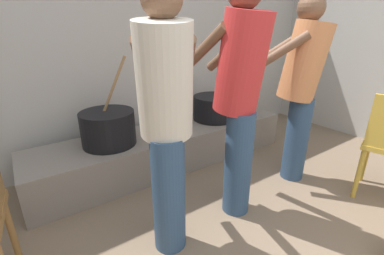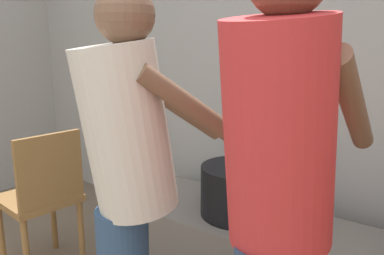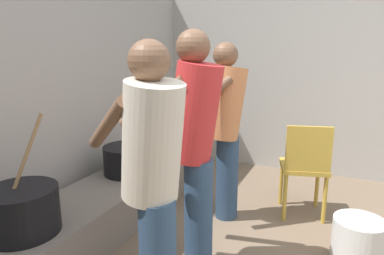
% 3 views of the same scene
% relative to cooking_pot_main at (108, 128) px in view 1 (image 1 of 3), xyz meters
% --- Properties ---
extents(block_enclosure_rear, '(5.80, 0.20, 2.21)m').
position_rel_cooking_pot_main_xyz_m(block_enclosure_rear, '(0.25, 0.52, 0.59)').
color(block_enclosure_rear, '#ADA8A0').
rests_on(block_enclosure_rear, ground_plane).
extents(hearth_ledge, '(2.64, 0.60, 0.37)m').
position_rel_cooking_pot_main_xyz_m(hearth_ledge, '(0.59, -0.00, -0.33)').
color(hearth_ledge, slate).
rests_on(hearth_ledge, ground_plane).
extents(cooking_pot_main, '(0.46, 0.46, 0.75)m').
position_rel_cooking_pot_main_xyz_m(cooking_pot_main, '(0.00, 0.00, 0.00)').
color(cooking_pot_main, black).
rests_on(cooking_pot_main, hearth_ledge).
extents(cooking_pot_secondary, '(0.47, 0.47, 0.26)m').
position_rel_cooking_pot_main_xyz_m(cooking_pot_secondary, '(1.19, 0.01, -0.02)').
color(cooking_pot_secondary, black).
rests_on(cooking_pot_secondary, hearth_ledge).
extents(cook_in_cream_shirt, '(0.60, 0.72, 1.56)m').
position_rel_cooking_pot_main_xyz_m(cook_in_cream_shirt, '(0.06, -0.93, 0.37)').
color(cook_in_cream_shirt, navy).
rests_on(cook_in_cream_shirt, ground_plane).
extents(cook_in_orange_shirt, '(0.68, 0.70, 1.57)m').
position_rel_cooking_pot_main_xyz_m(cook_in_orange_shirt, '(1.38, -0.87, 0.38)').
color(cook_in_orange_shirt, navy).
rests_on(cook_in_orange_shirt, ground_plane).
extents(cook_in_red_shirt, '(0.36, 0.69, 1.64)m').
position_rel_cooking_pot_main_xyz_m(cook_in_red_shirt, '(0.63, -0.91, 0.42)').
color(cook_in_red_shirt, navy).
rests_on(cook_in_red_shirt, ground_plane).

